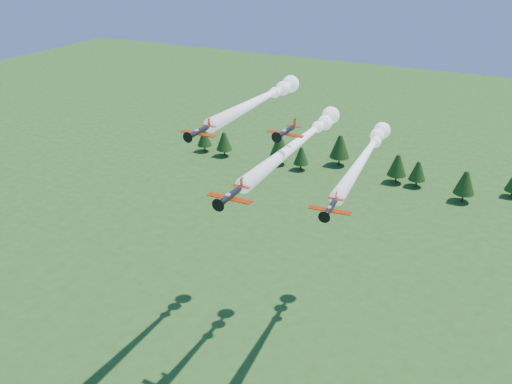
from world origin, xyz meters
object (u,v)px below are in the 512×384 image
at_px(plane_left, 263,98).
at_px(plane_slot, 286,132).
at_px(plane_lead, 302,139).
at_px(plane_right, 367,153).

distance_m(plane_left, plane_slot, 18.40).
bearing_deg(plane_slot, plane_left, 131.05).
bearing_deg(plane_lead, plane_left, 151.82).
xyz_separation_m(plane_lead, plane_right, (9.46, 11.16, -4.84)).
relative_size(plane_lead, plane_left, 1.19).
xyz_separation_m(plane_lead, plane_left, (-10.89, 5.68, 5.21)).
distance_m(plane_lead, plane_right, 15.40).
bearing_deg(plane_lead, plane_right, 49.09).
bearing_deg(plane_slot, plane_lead, 96.23).
xyz_separation_m(plane_lead, plane_slot, (0.58, -8.66, 4.20)).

